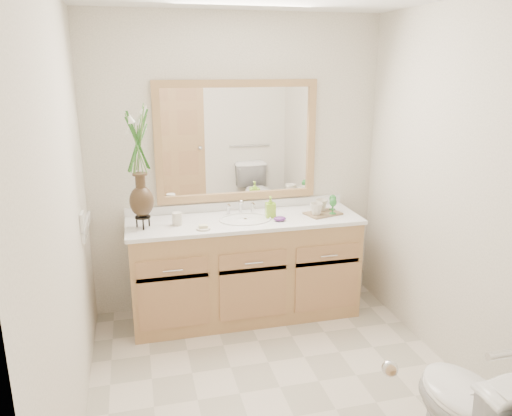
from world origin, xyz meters
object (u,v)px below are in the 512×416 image
object	(u,v)px
toilet	(473,415)
soap_bottle	(270,208)
tray	(323,213)
flower_vase	(138,150)
tumbler	(177,219)

from	to	relation	value
toilet	soap_bottle	xyz separation A→B (m)	(-0.49, 1.94, 0.54)
toilet	tray	world-z (taller)	tray
toilet	tray	size ratio (longest dim) A/B	2.70
tray	flower_vase	bearing A→B (deg)	163.61
tray	soap_bottle	bearing A→B (deg)	159.41
toilet	soap_bottle	distance (m)	2.07
tumbler	tray	distance (m)	1.17
tumbler	soap_bottle	distance (m)	0.74
tumbler	soap_bottle	xyz separation A→B (m)	(0.74, 0.03, 0.03)
toilet	tray	xyz separation A→B (m)	(-0.06, 1.90, 0.47)
toilet	tumbler	bearing A→B (deg)	-57.23
toilet	tumbler	xyz separation A→B (m)	(-1.23, 1.91, 0.51)
toilet	flower_vase	bearing A→B (deg)	-52.08
tumbler	soap_bottle	bearing A→B (deg)	1.99
flower_vase	tumbler	bearing A→B (deg)	1.59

